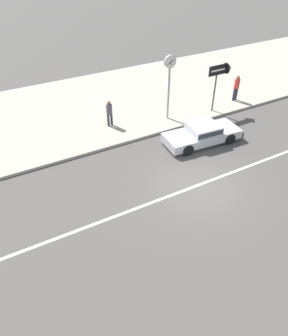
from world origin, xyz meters
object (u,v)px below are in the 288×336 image
sedan_silver_1 (203,133)px  pedestrian_mid_kerb (237,86)px  arrow_signboard (225,71)px  pedestrian_far_end (109,112)px  street_clock (170,72)px

sedan_silver_1 → pedestrian_mid_kerb: size_ratio=2.62×
arrow_signboard → pedestrian_far_end: (-6.97, 1.34, -1.57)m
pedestrian_far_end → arrow_signboard: bearing=-10.8°
street_clock → sedan_silver_1: bearing=-82.5°
arrow_signboard → pedestrian_mid_kerb: size_ratio=1.75×
pedestrian_mid_kerb → sedan_silver_1: bearing=-148.4°
pedestrian_far_end → street_clock: bearing=-13.4°
arrow_signboard → street_clock: bearing=171.7°
arrow_signboard → pedestrian_mid_kerb: bearing=17.1°
sedan_silver_1 → pedestrian_far_end: (-3.81, 3.80, 0.52)m
arrow_signboard → pedestrian_mid_kerb: arrow_signboard is taller
sedan_silver_1 → pedestrian_far_end: bearing=135.1°
arrow_signboard → pedestrian_far_end: 7.27m
pedestrian_mid_kerb → pedestrian_far_end: (-8.64, 0.82, -0.08)m
arrow_signboard → pedestrian_mid_kerb: 2.29m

